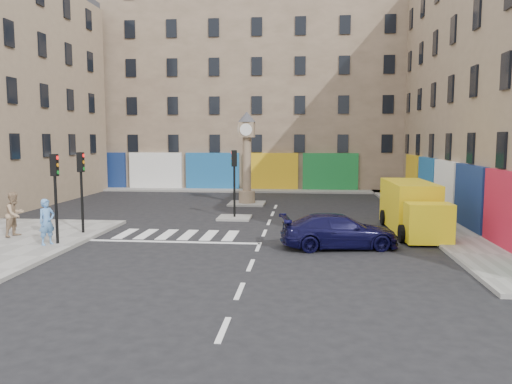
# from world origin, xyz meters

# --- Properties ---
(ground) EXTENTS (120.00, 120.00, 0.00)m
(ground) POSITION_xyz_m (0.00, 0.00, 0.00)
(ground) COLOR black
(ground) RESTS_ON ground
(sidewalk_right) EXTENTS (2.60, 30.00, 0.15)m
(sidewalk_right) POSITION_xyz_m (8.70, 10.00, 0.07)
(sidewalk_right) COLOR gray
(sidewalk_right) RESTS_ON ground
(sidewalk_far) EXTENTS (32.00, 2.40, 0.15)m
(sidewalk_far) POSITION_xyz_m (-4.00, 22.20, 0.07)
(sidewalk_far) COLOR gray
(sidewalk_far) RESTS_ON ground
(island_near) EXTENTS (1.80, 1.80, 0.12)m
(island_near) POSITION_xyz_m (-2.00, 8.00, 0.06)
(island_near) COLOR gray
(island_near) RESTS_ON ground
(island_far) EXTENTS (2.40, 2.40, 0.12)m
(island_far) POSITION_xyz_m (-2.00, 14.00, 0.06)
(island_far) COLOR gray
(island_far) RESTS_ON ground
(building_far) EXTENTS (32.00, 10.00, 17.00)m
(building_far) POSITION_xyz_m (-4.00, 28.00, 8.50)
(building_far) COLOR gray
(building_far) RESTS_ON ground
(traffic_light_left_near) EXTENTS (0.28, 0.22, 3.70)m
(traffic_light_left_near) POSITION_xyz_m (-8.30, 0.20, 2.62)
(traffic_light_left_near) COLOR black
(traffic_light_left_near) RESTS_ON sidewalk_left
(traffic_light_left_far) EXTENTS (0.28, 0.22, 3.70)m
(traffic_light_left_far) POSITION_xyz_m (-8.30, 2.60, 2.62)
(traffic_light_left_far) COLOR black
(traffic_light_left_far) RESTS_ON sidewalk_left
(traffic_light_island) EXTENTS (0.28, 0.22, 3.70)m
(traffic_light_island) POSITION_xyz_m (-2.00, 8.00, 2.59)
(traffic_light_island) COLOR black
(traffic_light_island) RESTS_ON island_near
(clock_pillar) EXTENTS (1.20, 1.20, 6.10)m
(clock_pillar) POSITION_xyz_m (-2.00, 14.00, 3.55)
(clock_pillar) COLOR #8F785E
(clock_pillar) RESTS_ON island_far
(navy_sedan) EXTENTS (5.07, 2.75, 1.40)m
(navy_sedan) POSITION_xyz_m (3.31, 1.17, 0.70)
(navy_sedan) COLOR black
(navy_sedan) RESTS_ON ground
(yellow_van) EXTENTS (2.37, 6.57, 2.37)m
(yellow_van) POSITION_xyz_m (7.00, 4.97, 1.18)
(yellow_van) COLOR yellow
(yellow_van) RESTS_ON ground
(pedestrian_blue) EXTENTS (0.74, 0.82, 1.89)m
(pedestrian_blue) POSITION_xyz_m (-8.59, -0.07, 1.09)
(pedestrian_blue) COLOR #588CCA
(pedestrian_blue) RESTS_ON sidewalk_left
(pedestrian_tan) EXTENTS (0.94, 1.10, 1.98)m
(pedestrian_tan) POSITION_xyz_m (-10.89, 1.45, 1.14)
(pedestrian_tan) COLOR #A28363
(pedestrian_tan) RESTS_ON sidewalk_left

